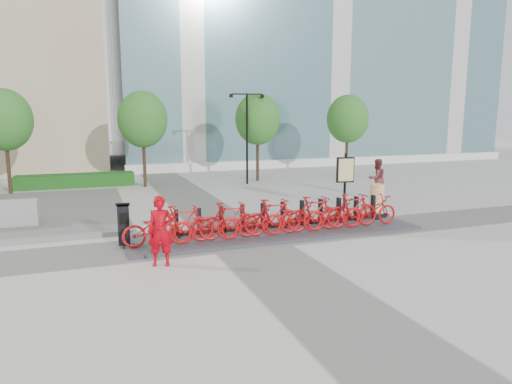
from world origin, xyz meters
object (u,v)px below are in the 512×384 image
object	(u,v)px
kiosk	(124,224)
worker_red	(161,231)
bike_0	(157,228)
construction_barrel	(377,198)
map_sign	(345,172)
pedestrian	(377,178)
jersey_barrier	(2,214)

from	to	relation	value
kiosk	worker_red	size ratio (longest dim) A/B	0.70
worker_red	bike_0	bearing A→B (deg)	100.98
kiosk	construction_barrel	distance (m)	10.09
map_sign	pedestrian	bearing A→B (deg)	39.63
worker_red	map_sign	size ratio (longest dim) A/B	0.79
kiosk	worker_red	xyz separation A→B (m)	(0.76, -2.02, 0.21)
construction_barrel	jersey_barrier	distance (m)	13.86
pedestrian	bike_0	bearing A→B (deg)	20.78
construction_barrel	jersey_barrier	world-z (taller)	construction_barrel
kiosk	map_sign	bearing A→B (deg)	22.84
worker_red	jersey_barrier	size ratio (longest dim) A/B	0.79
kiosk	jersey_barrier	distance (m)	5.56
pedestrian	kiosk	bearing A→B (deg)	17.24
pedestrian	map_sign	xyz separation A→B (m)	(-2.72, -1.67, 0.60)
construction_barrel	map_sign	distance (m)	1.62
kiosk	worker_red	bearing A→B (deg)	-63.24
kiosk	construction_barrel	world-z (taller)	kiosk
bike_0	construction_barrel	distance (m)	9.31
worker_red	pedestrian	bearing A→B (deg)	46.16
bike_0	kiosk	size ratio (longest dim) A/B	1.56
bike_0	worker_red	size ratio (longest dim) A/B	1.09
pedestrian	construction_barrel	bearing A→B (deg)	52.12
construction_barrel	map_sign	size ratio (longest dim) A/B	0.48
jersey_barrier	worker_red	bearing A→B (deg)	-53.07
bike_0	jersey_barrier	bearing A→B (deg)	45.45
bike_0	jersey_barrier	size ratio (longest dim) A/B	0.87
worker_red	jersey_barrier	xyz separation A→B (m)	(-4.49, 6.13, -0.46)
map_sign	jersey_barrier	bearing A→B (deg)	-178.30
jersey_barrier	construction_barrel	bearing A→B (deg)	-8.91
construction_barrel	pedestrian	bearing A→B (deg)	55.29
kiosk	map_sign	xyz separation A→B (m)	(8.97, 2.68, 0.82)
construction_barrel	kiosk	bearing A→B (deg)	-169.69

